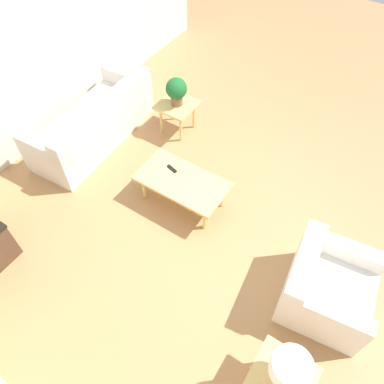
# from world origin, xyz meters

# --- Properties ---
(ground_plane) EXTENTS (14.00, 14.00, 0.00)m
(ground_plane) POSITION_xyz_m (0.00, 0.00, 0.00)
(ground_plane) COLOR #A87A4C
(wall_right) EXTENTS (0.12, 7.20, 2.70)m
(wall_right) POSITION_xyz_m (3.06, 0.00, 1.35)
(wall_right) COLOR silver
(wall_right) RESTS_ON ground_plane
(sofa) EXTENTS (0.92, 2.06, 0.78)m
(sofa) POSITION_xyz_m (2.29, -0.05, 0.30)
(sofa) COLOR silver
(sofa) RESTS_ON ground_plane
(armchair) EXTENTS (0.95, 1.02, 0.72)m
(armchair) POSITION_xyz_m (-1.49, 0.56, 0.30)
(armchair) COLOR silver
(armchair) RESTS_ON ground_plane
(coffee_table) EXTENTS (1.15, 0.62, 0.41)m
(coffee_table) POSITION_xyz_m (0.54, 0.24, 0.37)
(coffee_table) COLOR tan
(coffee_table) RESTS_ON ground_plane
(side_table_plant) EXTENTS (0.53, 0.53, 0.49)m
(side_table_plant) POSITION_xyz_m (1.39, -0.90, 0.42)
(side_table_plant) COLOR tan
(side_table_plant) RESTS_ON ground_plane
(side_table_lamp) EXTENTS (0.53, 0.53, 0.49)m
(side_table_lamp) POSITION_xyz_m (-1.46, 1.67, 0.42)
(side_table_lamp) COLOR tan
(side_table_lamp) RESTS_ON ground_plane
(potted_plant) EXTENTS (0.31, 0.31, 0.43)m
(potted_plant) POSITION_xyz_m (1.39, -0.90, 0.74)
(potted_plant) COLOR brown
(potted_plant) RESTS_ON side_table_plant
(table_lamp) EXTENTS (0.33, 0.33, 0.44)m
(table_lamp) POSITION_xyz_m (-1.46, 1.67, 0.80)
(table_lamp) COLOR #997F4C
(table_lamp) RESTS_ON side_table_lamp
(remote_control) EXTENTS (0.16, 0.08, 0.02)m
(remote_control) POSITION_xyz_m (0.75, 0.15, 0.42)
(remote_control) COLOR black
(remote_control) RESTS_ON coffee_table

